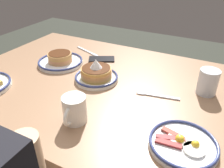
# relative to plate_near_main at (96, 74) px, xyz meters

# --- Properties ---
(dining_table) EXTENTS (1.48, 0.94, 0.72)m
(dining_table) POSITION_rel_plate_near_main_xyz_m (-0.08, 0.01, -0.13)
(dining_table) COLOR #946E4F
(dining_table) RESTS_ON ground_plane
(plate_near_main) EXTENTS (0.21, 0.21, 0.11)m
(plate_near_main) POSITION_rel_plate_near_main_xyz_m (0.00, 0.00, 0.00)
(plate_near_main) COLOR white
(plate_near_main) RESTS_ON dining_table
(plate_center_pancakes) EXTENTS (0.24, 0.24, 0.06)m
(plate_center_pancakes) POSITION_rel_plate_near_main_xyz_m (0.26, -0.06, -0.01)
(plate_center_pancakes) COLOR white
(plate_center_pancakes) RESTS_ON dining_table
(plate_far_companion) EXTENTS (0.22, 0.22, 0.04)m
(plate_far_companion) POSITION_rel_plate_near_main_xyz_m (-0.46, 0.24, -0.02)
(plate_far_companion) COLOR white
(plate_far_companion) RESTS_ON dining_table
(coffee_mug) EXTENTS (0.09, 0.12, 0.10)m
(coffee_mug) POSITION_rel_plate_near_main_xyz_m (-0.09, 0.29, 0.02)
(coffee_mug) COLOR white
(coffee_mug) RESTS_ON dining_table
(drinking_glass) EXTENTS (0.08, 0.08, 0.11)m
(drinking_glass) POSITION_rel_plate_near_main_xyz_m (-0.48, -0.12, 0.02)
(drinking_glass) COLOR silver
(drinking_glass) RESTS_ON dining_table
(cell_phone) EXTENTS (0.16, 0.13, 0.01)m
(cell_phone) POSITION_rel_plate_near_main_xyz_m (0.09, -0.21, -0.03)
(cell_phone) COLOR black
(cell_phone) RESTS_ON dining_table
(fork_near) EXTENTS (0.18, 0.05, 0.01)m
(fork_near) POSITION_rel_plate_near_main_xyz_m (-0.30, 0.00, -0.03)
(fork_near) COLOR silver
(fork_near) RESTS_ON dining_table
(butter_knife) EXTENTS (0.22, 0.10, 0.01)m
(butter_knife) POSITION_rel_plate_near_main_xyz_m (0.21, -0.27, -0.03)
(butter_knife) COLOR silver
(butter_knife) RESTS_ON dining_table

